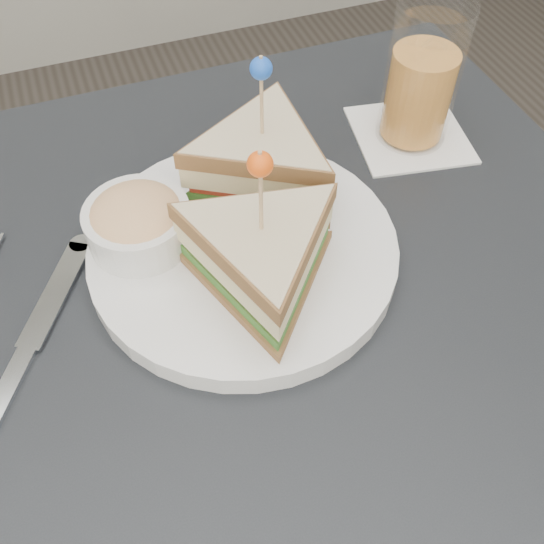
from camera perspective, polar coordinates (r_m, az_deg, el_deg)
The scene contains 5 objects.
ground_plane at distance 1.25m, azimuth -0.30°, elevation -24.12°, with size 3.50×3.50×0.00m, color #3F3833.
table at distance 0.62m, azimuth -0.55°, elevation -8.27°, with size 0.80×0.80×0.75m.
plate_meal at distance 0.56m, azimuth -2.47°, elevation 5.10°, with size 0.38×0.38×0.17m.
cutlery_knife at distance 0.57m, azimuth -21.63°, elevation -5.95°, with size 0.13×0.21×0.01m.
drink_set at distance 0.70m, azimuth 13.84°, elevation 16.90°, with size 0.15×0.15×0.16m.
Camera 1 is at (-0.10, -0.29, 1.21)m, focal length 40.00 mm.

